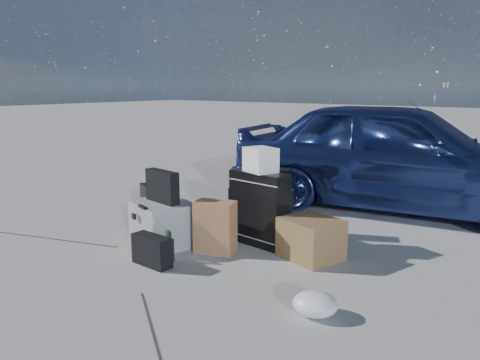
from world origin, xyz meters
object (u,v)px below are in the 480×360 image
suitcase_left (265,201)px  green_bottle (170,246)px  car (398,155)px  briefcase (152,205)px  pelican_case (163,223)px  duffel_bag (260,204)px  cardboard_box (311,239)px  suitcase_right (259,208)px

suitcase_left → green_bottle: (-0.19, -1.10, -0.19)m
car → briefcase: car is taller
pelican_case → duffel_bag: (0.22, 1.24, -0.03)m
suitcase_left → green_bottle: suitcase_left is taller
car → cardboard_box: bearing=170.1°
suitcase_left → suitcase_right: bearing=-89.2°
briefcase → suitcase_right: size_ratio=0.75×
car → suitcase_right: 2.09m
pelican_case → briefcase: bearing=163.7°
suitcase_right → duffel_bag: 0.86m
pelican_case → green_bottle: bearing=-18.4°
cardboard_box → duffel_bag: bearing=144.1°
suitcase_right → cardboard_box: size_ratio=1.48×
duffel_bag → cardboard_box: size_ratio=1.44×
pelican_case → duffel_bag: 1.26m
suitcase_right → green_bottle: bearing=-106.6°
pelican_case → suitcase_left: bearing=75.2°
briefcase → suitcase_left: bearing=46.9°
suitcase_right → cardboard_box: (0.55, -0.03, -0.17)m
suitcase_left → duffel_bag: bearing=104.6°
suitcase_left → cardboard_box: 0.79m
car → pelican_case: 2.85m
duffel_bag → green_bottle: size_ratio=2.55×
cardboard_box → suitcase_right: bearing=176.6°
briefcase → green_bottle: 1.14m
briefcase → car: bearing=74.3°
car → briefcase: 2.84m
car → suitcase_right: (-0.58, -1.98, -0.31)m
suitcase_left → green_bottle: size_ratio=2.52×
suitcase_left → suitcase_right: suitcase_right is taller
duffel_bag → green_bottle: bearing=-91.7°
suitcase_right → duffel_bag: bearing=129.6°
cardboard_box → suitcase_left: bearing=154.2°
green_bottle → pelican_case: bearing=143.3°
car → green_bottle: car is taller
briefcase → suitcase_right: bearing=31.5°
duffel_bag → suitcase_left: bearing=-57.7°
pelican_case → briefcase: 0.69m
briefcase → suitcase_right: 1.28m
pelican_case → suitcase_right: (0.69, 0.53, 0.14)m
car → pelican_case: bearing=144.0°
briefcase → green_bottle: briefcase is taller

